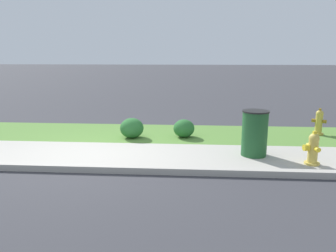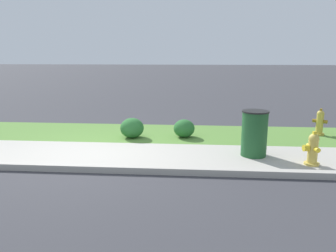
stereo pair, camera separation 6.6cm
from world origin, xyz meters
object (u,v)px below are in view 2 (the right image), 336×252
object	(u,v)px
trash_bin	(254,134)
shrub_bush_mid_verge	(184,128)
fire_hydrant_across_street	(320,122)
shrub_bush_far_verge	(132,128)
fire_hydrant_far_end	(313,149)

from	to	relation	value
trash_bin	shrub_bush_mid_verge	bearing A→B (deg)	135.53
fire_hydrant_across_street	trash_bin	xyz separation A→B (m)	(-2.00, -1.94, 0.14)
fire_hydrant_across_street	shrub_bush_mid_verge	xyz separation A→B (m)	(-3.46, -0.50, -0.11)
shrub_bush_mid_verge	shrub_bush_far_verge	bearing A→B (deg)	-172.89
shrub_bush_mid_verge	shrub_bush_far_verge	xyz separation A→B (m)	(-1.29, -0.16, 0.02)
shrub_bush_mid_verge	fire_hydrant_far_end	bearing A→B (deg)	-38.27
trash_bin	shrub_bush_far_verge	bearing A→B (deg)	155.10
fire_hydrant_far_end	shrub_bush_mid_verge	bearing A→B (deg)	40.17
trash_bin	shrub_bush_far_verge	xyz separation A→B (m)	(-2.76, 1.28, -0.22)
shrub_bush_mid_verge	trash_bin	bearing A→B (deg)	-44.47
fire_hydrant_across_street	fire_hydrant_far_end	bearing A→B (deg)	-83.57
fire_hydrant_across_street	trash_bin	bearing A→B (deg)	-106.97
fire_hydrant_far_end	shrub_bush_far_verge	world-z (taller)	fire_hydrant_far_end
trash_bin	shrub_bush_far_verge	world-z (taller)	trash_bin
fire_hydrant_across_street	trash_bin	world-z (taller)	trash_bin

